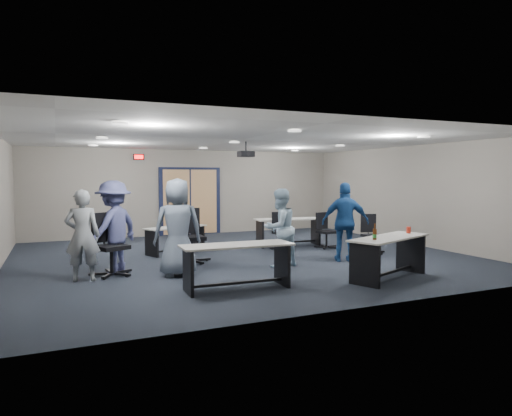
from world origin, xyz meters
name	(u,v)px	position (x,y,z in m)	size (l,w,h in m)	color
floor	(242,257)	(0.00, 0.00, 0.00)	(10.00, 10.00, 0.00)	black
back_wall	(190,192)	(0.00, 4.50, 1.35)	(10.00, 0.04, 2.70)	gray
front_wall	(362,213)	(0.00, -4.50, 1.35)	(10.00, 0.04, 2.70)	gray
right_wall	(411,195)	(5.00, 0.00, 1.35)	(0.04, 9.00, 2.70)	gray
ceiling	(242,140)	(0.00, 0.00, 2.70)	(10.00, 9.00, 0.04)	white
double_door	(190,202)	(0.00, 4.46, 1.05)	(2.00, 0.07, 2.20)	black
exit_sign	(139,157)	(-1.60, 4.44, 2.45)	(0.32, 0.07, 0.18)	black
ceiling_projector	(246,154)	(0.30, 0.50, 2.40)	(0.35, 0.32, 0.37)	black
ceiling_can_lights	(238,142)	(0.00, 0.25, 2.67)	(6.24, 5.74, 0.02)	silver
table_front_left	(237,258)	(-1.22, -2.79, 0.51)	(1.87, 0.68, 0.75)	#A9A7A0
table_front_right	(389,250)	(1.61, -3.17, 0.53)	(1.99, 1.28, 1.05)	#A9A7A0
table_back_left	(176,235)	(-1.29, 1.16, 0.44)	(1.66, 1.14, 0.64)	#A9A7A0
table_back_right	(288,227)	(1.77, 1.08, 0.50)	(1.86, 0.80, 0.73)	#A9A7A0
chair_back_b	(192,236)	(-1.26, -0.22, 0.58)	(0.73, 0.73, 1.17)	black
chair_back_c	(283,231)	(1.31, 0.50, 0.48)	(0.60, 0.60, 0.96)	black
chair_back_d	(327,230)	(2.48, 0.30, 0.46)	(0.58, 0.58, 0.92)	black
chair_loose_left	(111,245)	(-3.01, -0.90, 0.59)	(0.74, 0.74, 1.18)	black
chair_loose_right	(372,234)	(3.03, -0.85, 0.47)	(0.59, 0.59, 0.94)	black
person_gray	(82,235)	(-3.52, -1.15, 0.82)	(0.60, 0.39, 1.64)	gray
person_plaid	(178,227)	(-1.86, -1.41, 0.92)	(0.89, 0.58, 1.83)	slate
person_lightblue	(280,228)	(0.28, -1.38, 0.81)	(0.78, 0.61, 1.61)	#A3C2D7
person_navy	(345,222)	(1.86, -1.43, 0.87)	(1.02, 0.42, 1.73)	navy
person_back	(114,227)	(-2.93, -0.69, 0.89)	(1.15, 0.66, 1.78)	#464B7F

